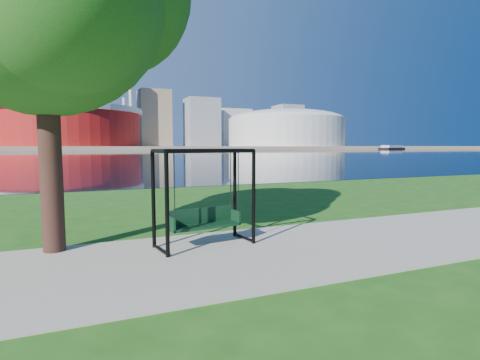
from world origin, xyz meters
TOP-DOWN VIEW (x-y plane):
  - ground at (0.00, 0.00)m, footprint 900.00×900.00m
  - path at (0.00, -0.50)m, footprint 120.00×4.00m
  - river at (0.00, 102.00)m, footprint 900.00×180.00m
  - far_bank at (0.00, 306.00)m, footprint 900.00×228.00m
  - stadium at (-10.00, 235.00)m, footprint 83.00×83.00m
  - arena at (135.00, 235.00)m, footprint 84.00×84.00m
  - skyline at (-4.27, 319.39)m, footprint 392.00×66.00m
  - swing at (-0.60, 0.42)m, footprint 2.17×1.19m
  - barge at (188.50, 185.87)m, footprint 27.25×16.39m

SIDE VIEW (x-z plane):
  - ground at x=0.00m, z-range 0.00..0.00m
  - river at x=0.00m, z-range 0.00..0.02m
  - path at x=0.00m, z-range 0.00..0.03m
  - far_bank at x=0.00m, z-range 0.00..2.00m
  - swing at x=-0.60m, z-range -0.03..2.08m
  - barge at x=188.50m, z-range -0.12..2.53m
  - stadium at x=-10.00m, z-range -1.77..30.23m
  - arena at x=135.00m, z-range 2.59..29.15m
  - skyline at x=-4.27m, z-range -12.36..84.14m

